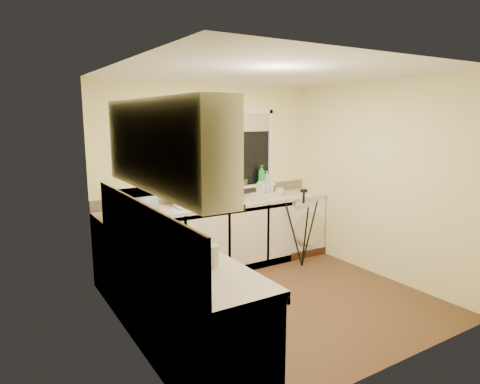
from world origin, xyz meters
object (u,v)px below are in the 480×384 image
(steel_jar, at_px, (180,249))
(plant_d, at_px, (244,178))
(dish_rack, at_px, (266,195))
(glass_jug, at_px, (212,256))
(tripod, at_px, (303,228))
(plant_a, at_px, (186,182))
(laptop, at_px, (186,202))
(plant_b, at_px, (207,179))
(cup_back, at_px, (280,192))
(cup_left, at_px, (197,258))
(washing_machine, at_px, (295,223))
(soap_bottle_green, at_px, (262,175))
(microwave, at_px, (133,208))
(soap_bottle_clear, at_px, (267,177))
(plant_c, at_px, (225,179))
(kettle, at_px, (166,229))

(steel_jar, relative_size, plant_d, 0.50)
(dish_rack, bearing_deg, glass_jug, -142.00)
(tripod, relative_size, plant_d, 4.89)
(tripod, height_order, plant_a, plant_a)
(steel_jar, bearing_deg, laptop, 63.98)
(plant_b, bearing_deg, cup_back, -11.27)
(plant_a, distance_m, plant_b, 0.30)
(plant_d, height_order, cup_left, plant_d)
(washing_machine, xyz_separation_m, cup_back, (-0.33, -0.03, 0.51))
(washing_machine, xyz_separation_m, cup_left, (-2.58, -1.96, 0.50))
(cup_left, bearing_deg, glass_jug, -48.54)
(washing_machine, relative_size, laptop, 3.00)
(soap_bottle_green, bearing_deg, dish_rack, -108.87)
(microwave, height_order, plant_d, plant_d)
(microwave, bearing_deg, plant_b, -62.22)
(laptop, bearing_deg, washing_machine, 0.70)
(tripod, height_order, soap_bottle_clear, soap_bottle_clear)
(washing_machine, relative_size, tripod, 0.84)
(steel_jar, distance_m, plant_d, 2.63)
(dish_rack, xyz_separation_m, soap_bottle_green, (0.07, 0.20, 0.26))
(plant_c, bearing_deg, washing_machine, -8.85)
(dish_rack, bearing_deg, cup_left, -144.57)
(washing_machine, xyz_separation_m, plant_a, (-1.68, 0.19, 0.73))
(steel_jar, bearing_deg, dish_rack, 39.62)
(microwave, bearing_deg, steel_jar, 179.22)
(laptop, relative_size, plant_a, 1.21)
(soap_bottle_clear, distance_m, cup_back, 0.29)
(washing_machine, relative_size, cup_left, 9.03)
(tripod, bearing_deg, glass_jug, -148.35)
(steel_jar, height_order, soap_bottle_green, soap_bottle_green)
(steel_jar, height_order, microwave, microwave)
(kettle, relative_size, soap_bottle_green, 0.68)
(plant_b, bearing_deg, plant_d, -0.34)
(soap_bottle_green, bearing_deg, soap_bottle_clear, 0.88)
(laptop, relative_size, microwave, 0.50)
(dish_rack, height_order, microwave, microwave)
(washing_machine, relative_size, dish_rack, 2.40)
(microwave, height_order, cup_back, microwave)
(plant_d, height_order, soap_bottle_clear, plant_d)
(laptop, distance_m, kettle, 1.38)
(dish_rack, distance_m, microwave, 2.07)
(soap_bottle_green, relative_size, cup_back, 2.12)
(microwave, height_order, soap_bottle_clear, soap_bottle_clear)
(laptop, xyz_separation_m, soap_bottle_green, (1.28, 0.20, 0.23))
(plant_a, height_order, soap_bottle_clear, plant_a)
(plant_c, bearing_deg, plant_a, 178.18)
(plant_b, bearing_deg, glass_jug, -116.78)
(kettle, xyz_separation_m, plant_a, (0.84, 1.39, 0.18))
(washing_machine, bearing_deg, soap_bottle_clear, 161.46)
(microwave, height_order, plant_a, plant_a)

